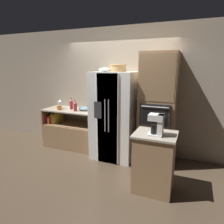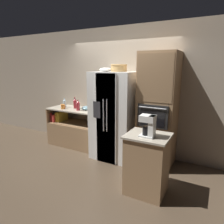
{
  "view_description": "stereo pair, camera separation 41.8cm",
  "coord_description": "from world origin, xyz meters",
  "px_view_note": "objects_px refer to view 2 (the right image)",
  "views": [
    {
      "loc": [
        1.59,
        -3.81,
        1.96
      ],
      "look_at": [
        0.03,
        -0.04,
        1.01
      ],
      "focal_mm": 32.0,
      "sensor_mm": 36.0,
      "label": 1
    },
    {
      "loc": [
        1.97,
        -3.63,
        1.96
      ],
      "look_at": [
        0.03,
        -0.04,
        1.01
      ],
      "focal_mm": 32.0,
      "sensor_mm": 36.0,
      "label": 2
    }
  ],
  "objects_px": {
    "refrigerator": "(115,116)",
    "bottle_tall": "(78,106)",
    "bottle_short": "(75,103)",
    "coffee_maker": "(149,125)",
    "wall_oven": "(158,111)",
    "bottle_wide": "(65,103)",
    "wicker_basket": "(119,68)",
    "mug": "(63,107)",
    "fruit_bowl": "(106,70)",
    "mixing_bowl": "(87,108)"
  },
  "relations": [
    {
      "from": "bottle_wide",
      "to": "mug",
      "type": "relative_size",
      "value": 1.67
    },
    {
      "from": "bottle_short",
      "to": "bottle_wide",
      "type": "height_order",
      "value": "bottle_short"
    },
    {
      "from": "wicker_basket",
      "to": "bottle_short",
      "type": "relative_size",
      "value": 1.24
    },
    {
      "from": "fruit_bowl",
      "to": "bottle_short",
      "type": "bearing_deg",
      "value": 170.97
    },
    {
      "from": "wicker_basket",
      "to": "bottle_wide",
      "type": "xyz_separation_m",
      "value": [
        -1.54,
        0.04,
        -0.88
      ]
    },
    {
      "from": "wicker_basket",
      "to": "refrigerator",
      "type": "bearing_deg",
      "value": -129.31
    },
    {
      "from": "coffee_maker",
      "to": "bottle_short",
      "type": "bearing_deg",
      "value": 153.23
    },
    {
      "from": "wicker_basket",
      "to": "wall_oven",
      "type": "bearing_deg",
      "value": 1.1
    },
    {
      "from": "refrigerator",
      "to": "mug",
      "type": "xyz_separation_m",
      "value": [
        -1.4,
        -0.06,
        0.07
      ]
    },
    {
      "from": "mug",
      "to": "mixing_bowl",
      "type": "distance_m",
      "value": 0.61
    },
    {
      "from": "wall_oven",
      "to": "wicker_basket",
      "type": "relative_size",
      "value": 6.5
    },
    {
      "from": "wicker_basket",
      "to": "fruit_bowl",
      "type": "height_order",
      "value": "wicker_basket"
    },
    {
      "from": "wicker_basket",
      "to": "bottle_tall",
      "type": "xyz_separation_m",
      "value": [
        -1.03,
        -0.08,
        -0.87
      ]
    },
    {
      "from": "bottle_wide",
      "to": "coffee_maker",
      "type": "relative_size",
      "value": 0.73
    },
    {
      "from": "coffee_maker",
      "to": "mug",
      "type": "bearing_deg",
      "value": 158.99
    },
    {
      "from": "bottle_tall",
      "to": "refrigerator",
      "type": "bearing_deg",
      "value": 1.14
    },
    {
      "from": "wall_oven",
      "to": "coffee_maker",
      "type": "bearing_deg",
      "value": -80.65
    },
    {
      "from": "wall_oven",
      "to": "bottle_tall",
      "type": "bearing_deg",
      "value": -177.0
    },
    {
      "from": "bottle_short",
      "to": "mixing_bowl",
      "type": "relative_size",
      "value": 1.0
    },
    {
      "from": "wicker_basket",
      "to": "coffee_maker",
      "type": "relative_size",
      "value": 1.07
    },
    {
      "from": "refrigerator",
      "to": "bottle_wide",
      "type": "relative_size",
      "value": 7.9
    },
    {
      "from": "refrigerator",
      "to": "mug",
      "type": "relative_size",
      "value": 13.17
    },
    {
      "from": "wall_oven",
      "to": "bottle_short",
      "type": "distance_m",
      "value": 2.07
    },
    {
      "from": "wall_oven",
      "to": "mixing_bowl",
      "type": "bearing_deg",
      "value": 178.13
    },
    {
      "from": "wall_oven",
      "to": "mug",
      "type": "relative_size",
      "value": 15.85
    },
    {
      "from": "mixing_bowl",
      "to": "coffee_maker",
      "type": "xyz_separation_m",
      "value": [
        1.89,
        -1.14,
        0.15
      ]
    },
    {
      "from": "wall_oven",
      "to": "bottle_tall",
      "type": "xyz_separation_m",
      "value": [
        -1.87,
        -0.1,
        -0.06
      ]
    },
    {
      "from": "wall_oven",
      "to": "wicker_basket",
      "type": "height_order",
      "value": "wall_oven"
    },
    {
      "from": "bottle_short",
      "to": "mug",
      "type": "distance_m",
      "value": 0.3
    },
    {
      "from": "mug",
      "to": "refrigerator",
      "type": "bearing_deg",
      "value": 2.43
    },
    {
      "from": "refrigerator",
      "to": "bottle_tall",
      "type": "height_order",
      "value": "refrigerator"
    },
    {
      "from": "bottle_short",
      "to": "refrigerator",
      "type": "bearing_deg",
      "value": -6.13
    },
    {
      "from": "wall_oven",
      "to": "bottle_wide",
      "type": "xyz_separation_m",
      "value": [
        -2.38,
        0.02,
        -0.07
      ]
    },
    {
      "from": "mug",
      "to": "wall_oven",
      "type": "bearing_deg",
      "value": 3.44
    },
    {
      "from": "bottle_short",
      "to": "coffee_maker",
      "type": "xyz_separation_m",
      "value": [
        2.25,
        -1.14,
        0.07
      ]
    },
    {
      "from": "bottle_tall",
      "to": "mug",
      "type": "xyz_separation_m",
      "value": [
        -0.43,
        -0.04,
        -0.06
      ]
    },
    {
      "from": "bottle_short",
      "to": "coffee_maker",
      "type": "relative_size",
      "value": 0.86
    },
    {
      "from": "bottle_wide",
      "to": "coffee_maker",
      "type": "distance_m",
      "value": 2.79
    },
    {
      "from": "wicker_basket",
      "to": "bottle_tall",
      "type": "distance_m",
      "value": 1.35
    },
    {
      "from": "bottle_short",
      "to": "coffee_maker",
      "type": "distance_m",
      "value": 2.52
    },
    {
      "from": "bottle_tall",
      "to": "mixing_bowl",
      "type": "relative_size",
      "value": 0.89
    },
    {
      "from": "coffee_maker",
      "to": "mixing_bowl",
      "type": "bearing_deg",
      "value": 148.87
    },
    {
      "from": "wicker_basket",
      "to": "bottle_short",
      "type": "height_order",
      "value": "wicker_basket"
    },
    {
      "from": "wicker_basket",
      "to": "bottle_wide",
      "type": "bearing_deg",
      "value": 178.64
    },
    {
      "from": "wicker_basket",
      "to": "coffee_maker",
      "type": "distance_m",
      "value": 1.68
    },
    {
      "from": "mixing_bowl",
      "to": "wicker_basket",
      "type": "bearing_deg",
      "value": -4.73
    },
    {
      "from": "mug",
      "to": "coffee_maker",
      "type": "bearing_deg",
      "value": -21.01
    },
    {
      "from": "bottle_short",
      "to": "mixing_bowl",
      "type": "bearing_deg",
      "value": 1.26
    },
    {
      "from": "bottle_tall",
      "to": "mixing_bowl",
      "type": "height_order",
      "value": "bottle_tall"
    },
    {
      "from": "mug",
      "to": "wicker_basket",
      "type": "bearing_deg",
      "value": 4.79
    }
  ]
}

